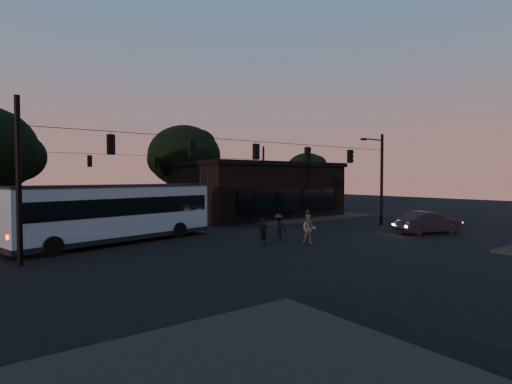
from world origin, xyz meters
TOP-DOWN VIEW (x-y plane):
  - ground at (0.00, 0.00)m, footprint 120.00×120.00m
  - sidewalk_far_right at (12.00, 14.00)m, footprint 14.00×10.00m
  - building at (9.00, 15.97)m, footprint 15.40×10.41m
  - tree_behind at (4.00, 22.00)m, footprint 7.60×7.60m
  - tree_right at (18.00, 18.00)m, footprint 5.20×5.20m
  - signal_rig_near at (0.00, 4.00)m, footprint 26.24×0.30m
  - signal_rig_far at (0.00, 20.00)m, footprint 26.24×0.30m
  - bus at (-7.58, 7.89)m, footprint 12.69×5.67m
  - car at (11.20, -1.16)m, footprint 4.99×3.03m
  - pedestrian_a at (-0.92, 2.08)m, footprint 0.64×0.48m
  - pedestrian_b at (1.41, 0.66)m, footprint 1.07×1.07m
  - pedestrian_c at (2.82, 2.22)m, footprint 1.16×0.95m
  - pedestrian_d at (0.83, 2.74)m, footprint 1.17×0.81m

SIDE VIEW (x-z plane):
  - ground at x=0.00m, z-range 0.00..0.00m
  - sidewalk_far_right at x=12.00m, z-range 0.00..0.15m
  - car at x=11.20m, z-range 0.00..1.55m
  - pedestrian_a at x=-0.92m, z-range 0.00..1.58m
  - pedestrian_d at x=0.83m, z-range 0.00..1.66m
  - pedestrian_b at x=1.41m, z-range 0.00..1.75m
  - pedestrian_c at x=2.82m, z-range 0.00..1.84m
  - bus at x=-7.58m, z-range 0.21..3.70m
  - building at x=9.00m, z-range 0.01..5.41m
  - signal_rig_far at x=0.00m, z-range 0.45..7.95m
  - signal_rig_near at x=0.00m, z-range 0.70..8.20m
  - tree_right at x=18.00m, z-range 1.20..8.06m
  - tree_behind at x=4.00m, z-range 1.48..10.91m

